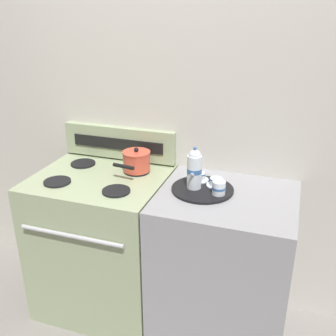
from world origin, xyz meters
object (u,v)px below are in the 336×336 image
(teapot, at_px, (194,169))
(teacup_left, at_px, (216,182))
(saucepan, at_px, (136,161))
(serving_tray, at_px, (202,189))
(teacup_right, at_px, (199,177))
(creamer_jug, at_px, (219,188))
(stove, at_px, (103,243))

(teapot, height_order, teacup_left, teapot)
(saucepan, distance_m, teacup_left, 0.51)
(teacup_left, bearing_deg, saucepan, 172.86)
(serving_tray, height_order, teacup_left, teacup_left)
(serving_tray, bearing_deg, teapot, -169.85)
(teacup_right, bearing_deg, teacup_left, -21.04)
(saucepan, xyz_separation_m, serving_tray, (0.44, -0.12, -0.07))
(teapot, distance_m, teacup_right, 0.14)
(serving_tray, distance_m, teapot, 0.13)
(teapot, bearing_deg, creamer_jug, -14.00)
(teapot, distance_m, teacup_left, 0.16)
(creamer_jug, bearing_deg, teapot, 166.00)
(stove, relative_size, saucepan, 3.71)
(saucepan, xyz_separation_m, teacup_right, (0.40, -0.02, -0.04))
(teapot, relative_size, creamer_jug, 3.22)
(saucepan, distance_m, teacup_right, 0.40)
(serving_tray, height_order, teapot, teapot)
(saucepan, relative_size, teacup_right, 2.30)
(stove, height_order, serving_tray, serving_tray)
(saucepan, bearing_deg, creamer_jug, -16.72)
(serving_tray, bearing_deg, teacup_right, 114.70)
(teacup_left, xyz_separation_m, teacup_right, (-0.11, 0.04, 0.00))
(teacup_right, bearing_deg, saucepan, 176.86)
(saucepan, height_order, teacup_left, saucepan)
(serving_tray, bearing_deg, stove, -177.69)
(serving_tray, bearing_deg, creamer_jug, -24.41)
(teacup_right, bearing_deg, teapot, -91.59)
(teapot, xyz_separation_m, creamer_jug, (0.15, -0.04, -0.08))
(stove, xyz_separation_m, teapot, (0.58, 0.02, 0.59))
(saucepan, distance_m, teapot, 0.42)
(serving_tray, distance_m, teacup_left, 0.09)
(saucepan, bearing_deg, stove, -142.45)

